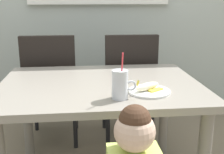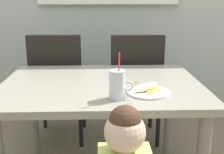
{
  "view_description": "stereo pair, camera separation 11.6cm",
  "coord_description": "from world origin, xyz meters",
  "views": [
    {
      "loc": [
        -0.11,
        -1.69,
        1.25
      ],
      "look_at": [
        0.06,
        -0.09,
        0.8
      ],
      "focal_mm": 46.43,
      "sensor_mm": 36.0,
      "label": 1
    },
    {
      "loc": [
        0.01,
        -1.69,
        1.25
      ],
      "look_at": [
        0.06,
        -0.09,
        0.8
      ],
      "focal_mm": 46.43,
      "sensor_mm": 36.0,
      "label": 2
    }
  ],
  "objects": [
    {
      "name": "dining_table",
      "position": [
        0.0,
        0.0,
        0.63
      ],
      "size": [
        1.21,
        0.91,
        0.74
      ],
      "color": "gray",
      "rests_on": "ground"
    },
    {
      "name": "dining_chair_left",
      "position": [
        -0.37,
        0.67,
        0.54
      ],
      "size": [
        0.44,
        0.44,
        0.96
      ],
      "rotation": [
        0.0,
        0.0,
        3.14
      ],
      "color": "black",
      "rests_on": "ground"
    },
    {
      "name": "dining_chair_right",
      "position": [
        0.29,
        0.64,
        0.54
      ],
      "size": [
        0.44,
        0.45,
        0.96
      ],
      "rotation": [
        0.0,
        0.0,
        3.14
      ],
      "color": "black",
      "rests_on": "ground"
    },
    {
      "name": "milk_cup",
      "position": [
        0.08,
        -0.29,
        0.81
      ],
      "size": [
        0.13,
        0.09,
        0.25
      ],
      "color": "silver",
      "rests_on": "dining_table"
    },
    {
      "name": "snack_plate",
      "position": [
        0.26,
        -0.21,
        0.75
      ],
      "size": [
        0.23,
        0.23,
        0.01
      ],
      "primitive_type": "cylinder",
      "color": "white",
      "rests_on": "dining_table"
    },
    {
      "name": "peeled_banana",
      "position": [
        0.25,
        -0.21,
        0.77
      ],
      "size": [
        0.17,
        0.15,
        0.07
      ],
      "rotation": [
        0.0,
        0.0,
        0.58
      ],
      "color": "#F4EAC6",
      "rests_on": "snack_plate"
    }
  ]
}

